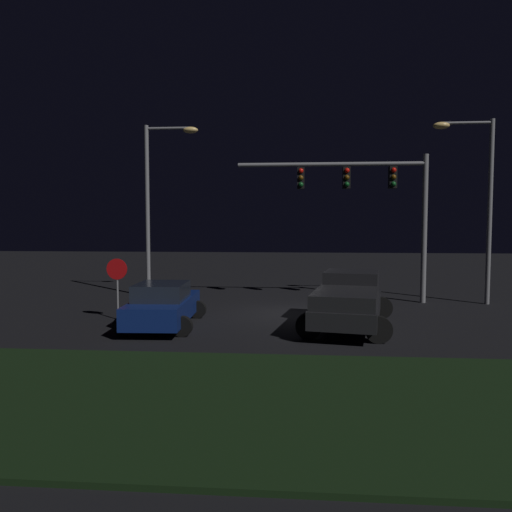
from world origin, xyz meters
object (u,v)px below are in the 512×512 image
Objects in this scene: stop_sign at (117,277)px; car_sedan at (163,305)px; street_lamp_right at (478,188)px; pickup_truck at (349,297)px; traffic_signal_gantry at (368,191)px; street_lamp_left at (158,190)px.

car_sedan is at bearing -28.05° from stop_sign.
car_sedan is 0.56× the size of street_lamp_right.
street_lamp_right is 3.55× the size of stop_sign.
stop_sign is at bearing -161.69° from street_lamp_right.
pickup_truck is at bearing -3.76° from stop_sign.
traffic_signal_gantry reaches higher than stop_sign.
street_lamp_left is 6.63m from stop_sign.
street_lamp_right is at bearing -1.99° from traffic_signal_gantry.
traffic_signal_gantry is at bearing 26.86° from stop_sign.
pickup_truck is 8.29m from stop_sign.
pickup_truck is 6.30m from car_sedan.
street_lamp_right reaches higher than stop_sign.
traffic_signal_gantry is 4.61m from street_lamp_right.
car_sedan is 2.38m from stop_sign.
street_lamp_left is (-9.66, 0.75, 0.18)m from traffic_signal_gantry.
street_lamp_left is (-2.03, 6.67, 4.34)m from car_sedan.
car_sedan is 10.51m from traffic_signal_gantry.
pickup_truck is 0.72× the size of street_lamp_right.
street_lamp_left reaches higher than traffic_signal_gantry.
street_lamp_right is at bearing -67.28° from car_sedan.
stop_sign is (0.06, -5.61, -3.52)m from street_lamp_left.
street_lamp_right is at bearing -3.66° from street_lamp_left.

